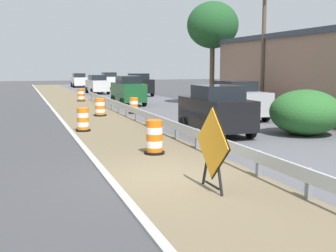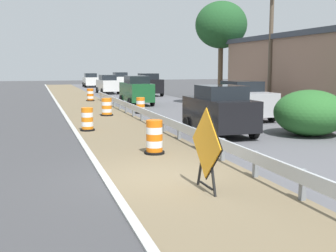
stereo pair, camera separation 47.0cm
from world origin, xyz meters
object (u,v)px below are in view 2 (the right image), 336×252
traffic_barrel_nearest (154,139)px  car_trailing_far_lane (136,90)px  car_lead_near_lane (90,80)px  car_mid_far_lane (243,100)px  traffic_barrel_close (87,120)px  car_distant_a (120,80)px  warning_sign_diamond (206,146)px  car_lead_far_lane (107,84)px  traffic_barrel_mid (107,108)px  traffic_barrel_far (141,106)px  car_trailing_near_lane (149,85)px  utility_pole_near (271,44)px  car_distant_b (219,110)px  traffic_barrel_farther (90,95)px

traffic_barrel_nearest → car_trailing_far_lane: bearing=78.6°
car_lead_near_lane → car_mid_far_lane: 39.91m
traffic_barrel_close → car_mid_far_lane: (8.81, 1.88, 0.58)m
car_lead_near_lane → car_distant_a: car_distant_a is taller
warning_sign_diamond → car_trailing_far_lane: size_ratio=0.45×
warning_sign_diamond → car_lead_near_lane: bearing=-94.7°
car_lead_far_lane → traffic_barrel_close: bearing=167.5°
warning_sign_diamond → traffic_barrel_mid: size_ratio=1.95×
traffic_barrel_nearest → car_mid_far_lane: bearing=46.8°
traffic_barrel_far → car_distant_a: (4.59, 29.84, 0.62)m
car_trailing_near_lane → utility_pole_near: size_ratio=0.52×
traffic_barrel_close → car_distant_a: size_ratio=0.25×
car_lead_far_lane → car_distant_b: (-0.07, -29.34, 0.05)m
traffic_barrel_close → car_lead_far_lane: 27.00m
car_distant_a → utility_pole_near: (2.45, -33.18, 3.16)m
traffic_barrel_far → warning_sign_diamond: bearing=-98.5°
traffic_barrel_close → car_distant_a: bearing=76.6°
car_lead_far_lane → utility_pole_near: 24.45m
traffic_barrel_close → car_distant_b: car_distant_b is taller
car_trailing_near_lane → car_distant_a: (-0.07, 14.25, -0.04)m
traffic_barrel_far → car_distant_b: bearing=-82.4°
traffic_barrel_close → traffic_barrel_mid: bearing=72.3°
car_trailing_near_lane → car_mid_far_lane: bearing=-1.7°
traffic_barrel_mid → car_distant_a: 31.19m
warning_sign_diamond → traffic_barrel_close: (-1.53, 10.37, -0.59)m
traffic_barrel_far → traffic_barrel_farther: 10.67m
traffic_barrel_close → car_mid_far_lane: bearing=12.0°
car_trailing_near_lane → car_lead_far_lane: size_ratio=0.90×
car_trailing_near_lane → car_lead_near_lane: bearing=-172.6°
traffic_barrel_nearest → traffic_barrel_far: size_ratio=1.14×
traffic_barrel_mid → traffic_barrel_far: size_ratio=1.05×
traffic_barrel_mid → traffic_barrel_farther: size_ratio=0.99×
car_distant_a → car_distant_b: 39.12m
traffic_barrel_farther → car_distant_b: bearing=-81.3°
traffic_barrel_mid → car_distant_b: car_distant_b is taller
traffic_barrel_mid → car_mid_far_lane: size_ratio=0.22×
traffic_barrel_farther → car_lead_near_lane: size_ratio=0.23×
car_lead_near_lane → traffic_barrel_farther: bearing=174.0°
car_mid_far_lane → utility_pole_near: 4.04m
traffic_barrel_farther → car_trailing_near_lane: bearing=38.2°
traffic_barrel_mid → car_lead_far_lane: size_ratio=0.22×
traffic_barrel_nearest → car_lead_far_lane: (3.79, 32.35, 0.49)m
traffic_barrel_farther → car_mid_far_lane: (6.56, -14.91, 0.58)m
traffic_barrel_close → car_distant_b: (5.24, -2.87, 0.58)m
car_lead_far_lane → traffic_barrel_mid: bearing=169.3°
car_lead_far_lane → car_distant_a: (3.31, 9.64, 0.06)m
traffic_barrel_close → car_distant_a: car_distant_a is taller
traffic_barrel_nearest → traffic_barrel_close: (-1.52, 5.88, -0.04)m
car_trailing_near_lane → car_trailing_far_lane: (-3.50, -9.52, -0.01)m
car_lead_near_lane → car_distant_b: size_ratio=1.12×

